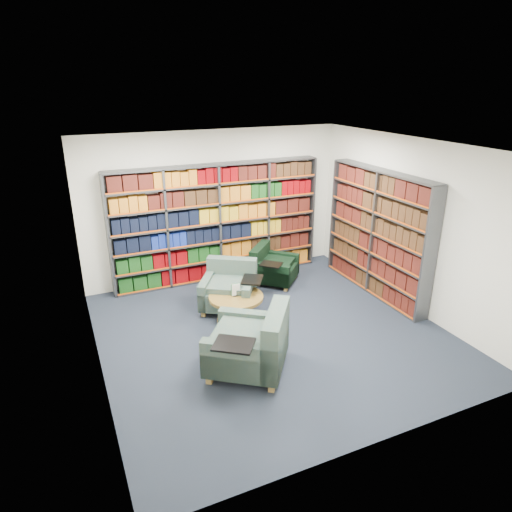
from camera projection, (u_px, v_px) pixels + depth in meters
name	position (u px, v px, depth m)	size (l,w,h in m)	color
room_shell	(273.00, 247.00, 6.49)	(5.02, 5.02, 2.82)	black
bookshelf_back	(218.00, 223.00, 8.59)	(4.00, 0.28, 2.20)	#47494F
bookshelf_right	(377.00, 234.00, 8.00)	(0.28, 2.50, 2.20)	#47494F
chair_teal_left	(230.00, 289.00, 7.73)	(1.18, 1.18, 0.78)	#0A2E3F
chair_green_right	(271.00, 268.00, 8.66)	(1.09, 1.09, 0.70)	black
chair_teal_front	(254.00, 346.00, 5.99)	(1.37, 1.37, 0.90)	#0A2E3F
coffee_table	(236.00, 300.00, 7.29)	(0.87, 0.87, 0.61)	olive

